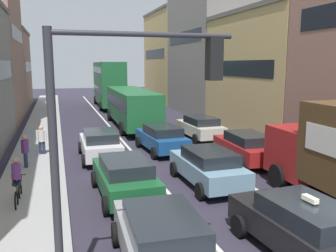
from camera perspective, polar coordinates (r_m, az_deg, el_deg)
sidewalk_left at (r=26.58m, az=-19.26°, el=-1.19°), size 2.60×64.00×0.14m
lane_stripe_left at (r=26.85m, az=-8.54°, el=-0.78°), size 0.16×60.00×0.01m
lane_stripe_right at (r=27.55m, az=-1.54°, el=-0.40°), size 0.16×60.00×0.01m
building_row_right at (r=32.15m, az=11.90°, el=11.60°), size 7.20×43.90×13.75m
traffic_light_pole at (r=6.94m, az=-7.42°, el=1.03°), size 3.58×0.38×5.50m
taxi_centre_lane_front at (r=10.07m, az=20.60°, el=-14.68°), size 2.28×4.41×1.66m
sedan_left_lane_front at (r=8.88m, az=-0.92°, el=-17.47°), size 2.23×4.38×1.49m
sedan_centre_lane_second at (r=14.75m, az=6.32°, el=-6.29°), size 2.11×4.32×1.49m
wagon_left_lane_second at (r=13.46m, az=-6.81°, el=-7.89°), size 2.14×4.34×1.49m
hatchback_centre_lane_third at (r=20.16m, az=-1.00°, el=-1.88°), size 2.27×4.40×1.49m
sedan_left_lane_third at (r=18.96m, az=-10.62°, el=-2.79°), size 2.08×4.31×1.49m
sedan_right_lane_behind_truck at (r=18.44m, az=12.27°, el=-3.20°), size 2.21×4.37×1.49m
wagon_right_lane_far at (r=23.73m, az=5.12°, el=-0.15°), size 2.15×4.34×1.49m
bus_mid_queue_primary at (r=28.04m, az=-5.77°, el=3.35°), size 2.94×10.54×2.90m
bus_far_queue_secondary at (r=41.43m, az=-9.33°, el=6.81°), size 2.98×10.55×5.06m
cyclist_on_sidewalk at (r=13.59m, az=-22.67°, el=-8.18°), size 0.50×1.73×1.72m
pedestrian_near_kerb at (r=20.24m, az=-19.30°, el=-1.96°), size 0.54×0.34×1.66m
pedestrian_mid_sidewalk at (r=17.95m, az=-21.58°, el=-3.53°), size 0.34×0.54×1.66m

